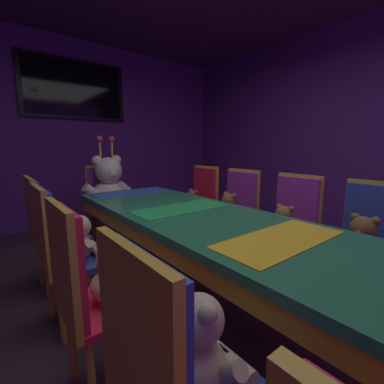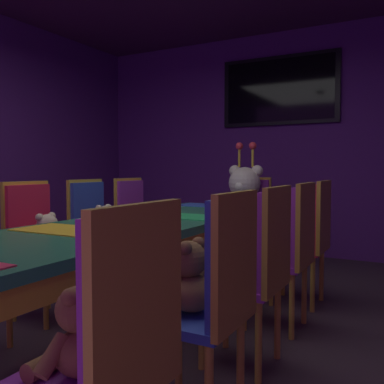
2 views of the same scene
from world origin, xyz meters
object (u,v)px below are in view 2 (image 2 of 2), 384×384
teddy_left_4 (147,222)px  teddy_right_1 (187,281)px  teddy_right_0 (78,337)px  chair_right_0 (117,340)px  chair_right_4 (313,230)px  teddy_right_4 (295,232)px  chair_left_2 (34,235)px  teddy_right_2 (238,259)px  chair_right_1 (218,285)px  chair_right_2 (263,259)px  chair_right_3 (294,241)px  teddy_right_3 (272,241)px  throne_chair (250,214)px  teddy_left_2 (48,237)px  teddy_left_3 (106,226)px  wall_tv (279,90)px  banquet_table (130,236)px  chair_left_3 (92,225)px  king_teddy_bear (244,201)px  chair_left_4 (135,218)px

teddy_left_4 → teddy_right_1: size_ratio=0.81×
teddy_right_0 → chair_right_0: bearing=-180.0°
chair_right_4 → teddy_right_4: chair_right_4 is taller
chair_left_2 → teddy_right_2: size_ratio=3.24×
chair_right_1 → chair_right_2: size_ratio=1.00×
chair_right_3 → teddy_right_1: bearing=83.6°
teddy_right_3 → teddy_right_4: teddy_right_3 is taller
chair_right_3 → throne_chair: size_ratio=1.00×
chair_right_2 → teddy_left_4: bearing=-37.7°
teddy_left_2 → teddy_left_3: bearing=88.6°
teddy_left_4 → wall_tv: size_ratio=0.19×
chair_right_1 → chair_right_4: size_ratio=1.00×
teddy_left_2 → teddy_left_3: 0.61m
chair_right_2 → chair_right_3: size_ratio=1.00×
teddy_right_0 → wall_tv: wall_tv is taller
chair_left_2 → teddy_left_3: (0.16, 0.61, -0.00)m
banquet_table → chair_right_2: bearing=-0.1°
chair_left_2 → chair_right_4: size_ratio=1.00×
chair_left_3 → chair_right_4: same height
teddy_left_3 → banquet_table: bearing=-41.2°
teddy_right_1 → chair_right_0: bearing=101.6°
chair_right_4 → teddy_right_2: bearing=83.5°
king_teddy_bear → teddy_right_0: bearing=12.8°
teddy_left_4 → chair_right_4: 1.57m
teddy_left_3 → teddy_right_1: teddy_right_1 is taller
chair_left_3 → teddy_left_4: chair_left_3 is taller
teddy_right_1 → wall_tv: bearing=-78.8°
chair_right_1 → teddy_right_3: size_ratio=3.07×
wall_tv → chair_right_4: bearing=-65.5°
banquet_table → chair_right_0: (0.86, -1.23, -0.06)m
banquet_table → teddy_right_3: (0.72, 0.63, -0.07)m
teddy_left_4 → wall_tv: 2.50m
teddy_left_2 → throne_chair: size_ratio=0.33×
teddy_right_0 → teddy_right_1: size_ratio=0.88×
chair_right_0 → teddy_right_2: 1.24m
chair_left_4 → chair_right_0: bearing=-55.1°
chair_right_1 → teddy_right_3: bearing=-82.7°
teddy_right_3 → throne_chair: (-0.72, 1.48, 0.01)m
teddy_left_2 → teddy_right_3: bearing=22.8°
teddy_right_3 → teddy_right_0: bearing=90.0°
teddy_left_2 → chair_right_3: size_ratio=0.33×
banquet_table → chair_right_4: size_ratio=3.18×
teddy_left_3 → king_teddy_bear: king_teddy_bear is taller
teddy_right_2 → teddy_right_3: bearing=-89.7°
chair_right_0 → chair_right_2: bearing=-90.2°
chair_right_1 → throne_chair: size_ratio=1.00×
chair_right_4 → chair_left_3: bearing=18.7°
chair_left_4 → teddy_right_1: size_ratio=2.90×
chair_left_2 → teddy_left_4: (0.18, 1.20, -0.03)m
teddy_left_3 → teddy_right_4: bearing=22.1°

